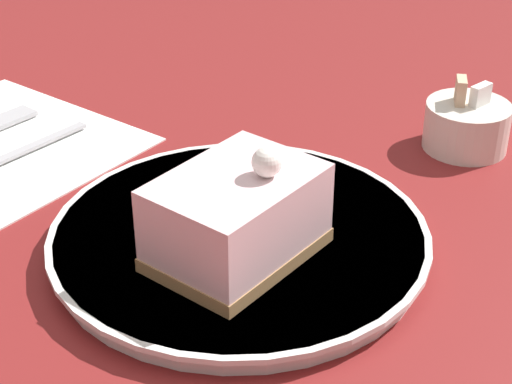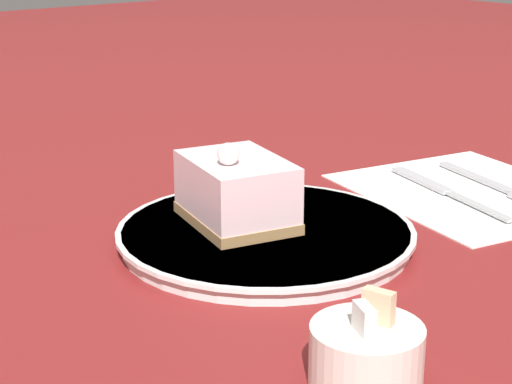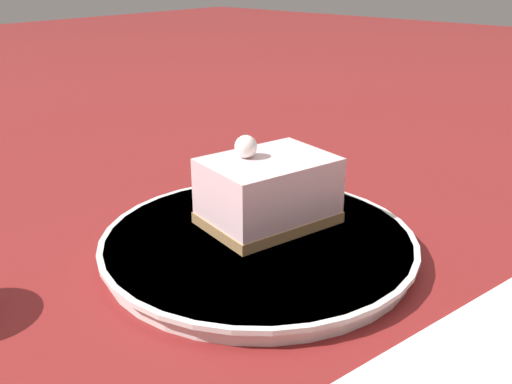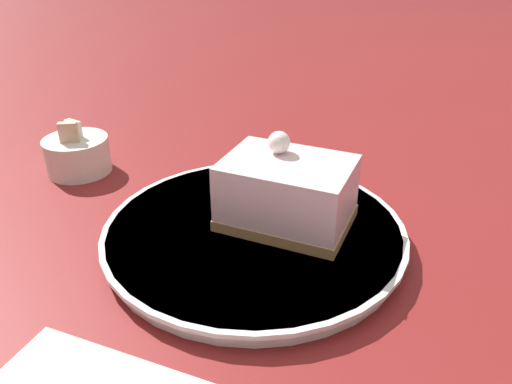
% 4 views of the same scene
% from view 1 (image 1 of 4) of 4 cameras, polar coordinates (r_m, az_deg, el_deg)
% --- Properties ---
extents(ground_plane, '(4.00, 4.00, 0.00)m').
position_cam_1_polar(ground_plane, '(0.61, -0.59, -3.30)').
color(ground_plane, maroon).
extents(plate, '(0.26, 0.26, 0.02)m').
position_cam_1_polar(plate, '(0.59, -0.91, -3.23)').
color(plate, silver).
rests_on(plate, ground_plane).
extents(cake_slice, '(0.10, 0.12, 0.08)m').
position_cam_1_polar(cake_slice, '(0.55, -1.28, -1.67)').
color(cake_slice, '#9E7547').
rests_on(cake_slice, plate).
extents(sugar_bowl, '(0.07, 0.07, 0.06)m').
position_cam_1_polar(sugar_bowl, '(0.75, 13.87, 4.35)').
color(sugar_bowl, silver).
rests_on(sugar_bowl, ground_plane).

